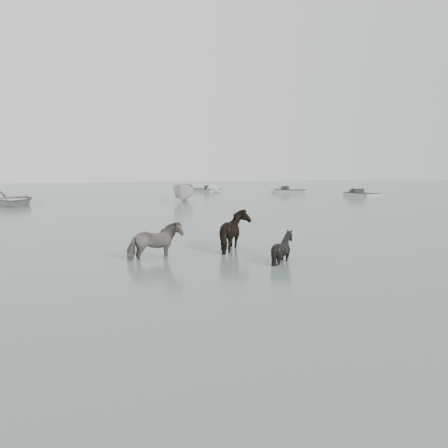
{
  "coord_description": "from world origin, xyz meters",
  "views": [
    {
      "loc": [
        -2.93,
        -12.69,
        2.73
      ],
      "look_at": [
        0.9,
        0.0,
        1.0
      ],
      "focal_mm": 35.0,
      "sensor_mm": 36.0,
      "label": 1
    }
  ],
  "objects_px": {
    "pony_pinto": "(155,236)",
    "rowboat_lead": "(14,198)",
    "pony_dark": "(237,226)",
    "pony_black": "(283,241)"
  },
  "relations": [
    {
      "from": "pony_black",
      "to": "rowboat_lead",
      "type": "xyz_separation_m",
      "value": [
        -10.69,
        23.09,
        -0.09
      ]
    },
    {
      "from": "pony_pinto",
      "to": "pony_black",
      "type": "relative_size",
      "value": 1.32
    },
    {
      "from": "pony_black",
      "to": "rowboat_lead",
      "type": "bearing_deg",
      "value": 22.32
    },
    {
      "from": "rowboat_lead",
      "to": "pony_dark",
      "type": "bearing_deg",
      "value": -68.34
    },
    {
      "from": "pony_black",
      "to": "rowboat_lead",
      "type": "distance_m",
      "value": 25.44
    },
    {
      "from": "pony_dark",
      "to": "rowboat_lead",
      "type": "distance_m",
      "value": 23.24
    },
    {
      "from": "pony_pinto",
      "to": "rowboat_lead",
      "type": "height_order",
      "value": "pony_pinto"
    },
    {
      "from": "pony_black",
      "to": "rowboat_lead",
      "type": "relative_size",
      "value": 0.24
    },
    {
      "from": "pony_black",
      "to": "pony_pinto",
      "type": "bearing_deg",
      "value": 65.08
    },
    {
      "from": "pony_pinto",
      "to": "rowboat_lead",
      "type": "bearing_deg",
      "value": 9.03
    }
  ]
}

